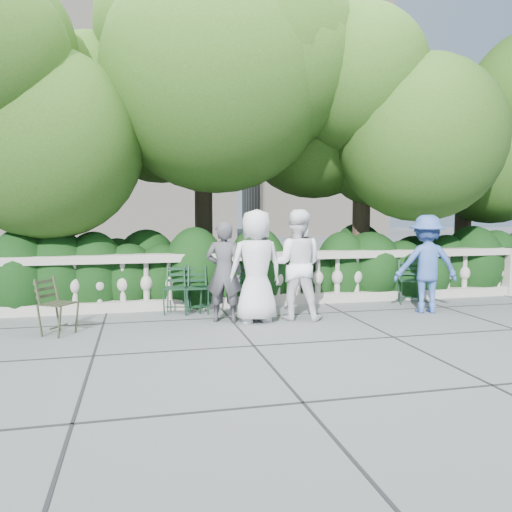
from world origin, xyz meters
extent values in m
plane|color=#575B5F|center=(0.00, 0.00, 0.00)|extent=(90.00, 90.00, 0.00)
cube|color=#9E998E|center=(0.00, 1.80, 0.09)|extent=(12.00, 0.32, 0.18)
cube|color=#9E998E|center=(0.00, 1.80, 0.93)|extent=(12.00, 0.36, 0.14)
cube|color=#9E998E|center=(5.78, 1.80, 0.50)|extent=(0.44, 0.44, 1.00)
cylinder|color=#3F3023|center=(-4.00, 3.40, 1.40)|extent=(0.40, 0.40, 2.80)
ellipsoid|color=#1B370F|center=(-4.00, 2.96, 3.68)|extent=(5.28, 5.28, 3.96)
cylinder|color=#3F3023|center=(-0.50, 4.00, 1.70)|extent=(0.40, 0.40, 3.40)
ellipsoid|color=#1B370F|center=(-0.50, 3.48, 4.44)|extent=(6.24, 6.24, 4.68)
cylinder|color=#3F3023|center=(3.00, 3.30, 1.50)|extent=(0.40, 0.40, 3.00)
ellipsoid|color=#1B370F|center=(3.00, 2.84, 3.92)|extent=(5.52, 5.52, 4.14)
cylinder|color=#3F3023|center=(6.00, 3.80, 1.30)|extent=(0.40, 0.40, 2.60)
ellipsoid|color=#1B370F|center=(6.00, 3.40, 3.40)|extent=(4.80, 4.80, 3.60)
cube|color=#A09684|center=(12.00, 32.00, 16.00)|extent=(10.00, 8.00, 32.00)
imported|color=silver|center=(-0.14, 0.40, 0.89)|extent=(0.94, 0.67, 1.79)
imported|color=#3E3D42|center=(-0.63, 0.54, 0.80)|extent=(0.68, 0.55, 1.60)
imported|color=white|center=(0.55, 0.48, 0.89)|extent=(1.05, 0.94, 1.79)
imported|color=#34539C|center=(2.92, 0.49, 0.85)|extent=(1.20, 0.84, 1.70)
camera|label=1|loc=(-1.94, -7.20, 1.74)|focal=35.00mm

